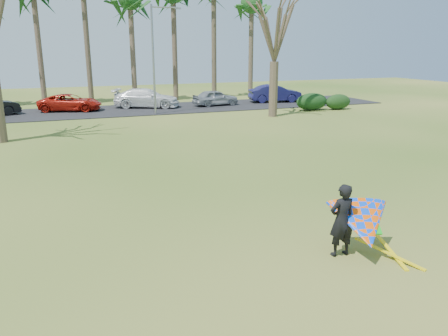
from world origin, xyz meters
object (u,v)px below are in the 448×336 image
object	(u,v)px
streetlight	(155,55)
car_5	(275,93)
bare_tree_right	(275,24)
kite_flyer	(360,224)
car_4	(215,98)
car_3	(147,98)
car_2	(70,102)

from	to	relation	value
streetlight	car_5	xyz separation A→B (m)	(11.89, 3.50, -3.61)
bare_tree_right	kite_flyer	distance (m)	23.40
kite_flyer	car_4	bearing A→B (deg)	77.20
streetlight	kite_flyer	size ratio (longest dim) A/B	3.35
car_3	car_5	xyz separation A→B (m)	(11.93, -0.43, 0.00)
car_5	streetlight	bearing A→B (deg)	116.20
car_3	car_4	size ratio (longest dim) A/B	1.36
car_3	car_4	bearing A→B (deg)	-76.15
car_4	bare_tree_right	bearing A→B (deg)	-170.83
car_2	car_4	bearing A→B (deg)	-78.57
car_2	car_5	world-z (taller)	car_5
car_4	kite_flyer	bearing A→B (deg)	160.53
bare_tree_right	car_5	distance (m)	10.26
car_3	car_5	bearing A→B (deg)	-69.97
streetlight	kite_flyer	world-z (taller)	streetlight
bare_tree_right	car_2	size ratio (longest dim) A/B	1.91
bare_tree_right	kite_flyer	bearing A→B (deg)	-111.73
streetlight	car_5	size ratio (longest dim) A/B	1.66
streetlight	car_4	bearing A→B (deg)	27.79
car_3	kite_flyer	size ratio (longest dim) A/B	2.28
car_3	car_5	world-z (taller)	car_5
car_3	car_4	world-z (taller)	car_3
bare_tree_right	car_2	world-z (taller)	bare_tree_right
streetlight	car_4	size ratio (longest dim) A/B	1.99
streetlight	car_3	distance (m)	5.33
bare_tree_right	streetlight	bearing A→B (deg)	152.97
car_4	car_5	xyz separation A→B (m)	(6.06, 0.42, 0.11)
bare_tree_right	car_5	xyz separation A→B (m)	(4.05, 7.50, -5.71)
kite_flyer	streetlight	bearing A→B (deg)	88.71
car_2	kite_flyer	size ratio (longest dim) A/B	2.02
car_2	car_3	bearing A→B (deg)	-74.85
car_2	car_5	xyz separation A→B (m)	(18.06, -0.50, 0.12)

